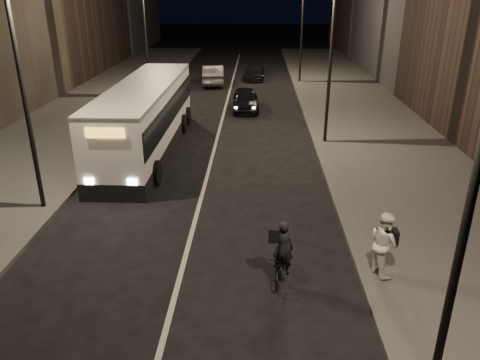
# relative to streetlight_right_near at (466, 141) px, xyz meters

# --- Properties ---
(ground) EXTENTS (180.00, 180.00, 0.00)m
(ground) POSITION_rel_streetlight_right_near_xyz_m (-5.33, 4.00, -5.36)
(ground) COLOR black
(ground) RESTS_ON ground
(sidewalk_right) EXTENTS (7.00, 70.00, 0.16)m
(sidewalk_right) POSITION_rel_streetlight_right_near_xyz_m (3.17, 18.00, -5.28)
(sidewalk_right) COLOR #3C3C39
(sidewalk_right) RESTS_ON ground
(sidewalk_left) EXTENTS (7.00, 70.00, 0.16)m
(sidewalk_left) POSITION_rel_streetlight_right_near_xyz_m (-13.83, 18.00, -5.28)
(sidewalk_left) COLOR #3C3C39
(sidewalk_left) RESTS_ON ground
(streetlight_right_near) EXTENTS (1.20, 0.44, 8.12)m
(streetlight_right_near) POSITION_rel_streetlight_right_near_xyz_m (0.00, 0.00, 0.00)
(streetlight_right_near) COLOR black
(streetlight_right_near) RESTS_ON sidewalk_right
(streetlight_right_mid) EXTENTS (1.20, 0.44, 8.12)m
(streetlight_right_mid) POSITION_rel_streetlight_right_near_xyz_m (0.00, 16.00, 0.00)
(streetlight_right_mid) COLOR black
(streetlight_right_mid) RESTS_ON sidewalk_right
(streetlight_right_far) EXTENTS (1.20, 0.44, 8.12)m
(streetlight_right_far) POSITION_rel_streetlight_right_near_xyz_m (0.00, 32.00, 0.00)
(streetlight_right_far) COLOR black
(streetlight_right_far) RESTS_ON sidewalk_right
(streetlight_left_near) EXTENTS (1.20, 0.44, 8.12)m
(streetlight_left_near) POSITION_rel_streetlight_right_near_xyz_m (-10.66, 8.00, 0.00)
(streetlight_left_near) COLOR black
(streetlight_left_near) RESTS_ON sidewalk_left
(streetlight_left_far) EXTENTS (1.20, 0.44, 8.12)m
(streetlight_left_far) POSITION_rel_streetlight_right_near_xyz_m (-10.66, 26.00, 0.00)
(streetlight_left_far) COLOR black
(streetlight_left_far) RESTS_ON sidewalk_left
(city_bus) EXTENTS (2.92, 12.17, 3.27)m
(city_bus) POSITION_rel_streetlight_right_near_xyz_m (-8.58, 14.76, -3.58)
(city_bus) COLOR white
(city_bus) RESTS_ON ground
(cyclist_on_bicycle) EXTENTS (0.90, 1.73, 1.90)m
(cyclist_on_bicycle) POSITION_rel_streetlight_right_near_xyz_m (-2.49, 3.95, -4.73)
(cyclist_on_bicycle) COLOR black
(cyclist_on_bicycle) RESTS_ON ground
(pedestrian_woman) EXTENTS (0.97, 1.09, 1.85)m
(pedestrian_woman) POSITION_rel_streetlight_right_near_xyz_m (0.27, 4.17, -4.28)
(pedestrian_woman) COLOR silver
(pedestrian_woman) RESTS_ON sidewalk_right
(car_near) EXTENTS (1.84, 4.16, 1.39)m
(car_near) POSITION_rel_streetlight_right_near_xyz_m (-3.97, 22.88, -4.66)
(car_near) COLOR black
(car_near) RESTS_ON ground
(car_mid) EXTENTS (2.06, 4.88, 1.57)m
(car_mid) POSITION_rel_streetlight_right_near_xyz_m (-6.83, 31.28, -4.58)
(car_mid) COLOR #3B3C3E
(car_mid) RESTS_ON ground
(car_far) EXTENTS (1.80, 4.14, 1.19)m
(car_far) POSITION_rel_streetlight_right_near_xyz_m (-3.46, 33.66, -4.77)
(car_far) COLOR black
(car_far) RESTS_ON ground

